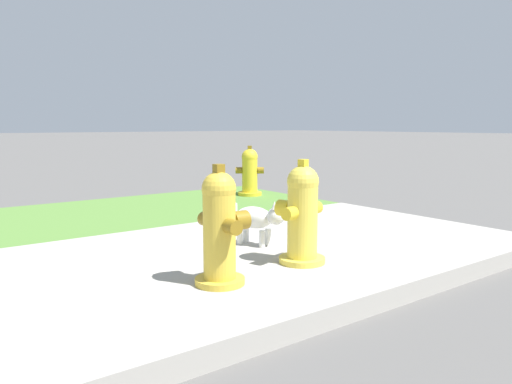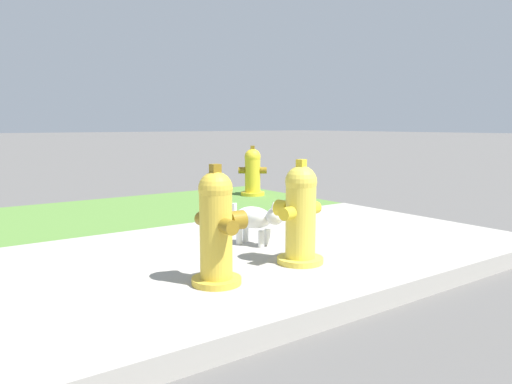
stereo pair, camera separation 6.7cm
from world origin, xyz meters
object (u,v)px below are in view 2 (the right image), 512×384
at_px(small_white_dog, 258,219).
at_px(fire_hydrant_far_end, 253,172).
at_px(fire_hydrant_across_street, 217,228).
at_px(fire_hydrant_by_grass_verge, 300,214).

bearing_deg(small_white_dog, fire_hydrant_far_end, 122.95).
distance_m(fire_hydrant_far_end, fire_hydrant_across_street, 3.95).
distance_m(fire_hydrant_far_end, small_white_dog, 2.95).
distance_m(fire_hydrant_by_grass_verge, fire_hydrant_across_street, 0.73).
bearing_deg(fire_hydrant_by_grass_verge, fire_hydrant_across_street, 171.96).
xyz_separation_m(fire_hydrant_far_end, small_white_dog, (-1.69, -2.42, -0.10)).
distance_m(fire_hydrant_far_end, fire_hydrant_by_grass_verge, 3.48).
bearing_deg(fire_hydrant_across_street, small_white_dog, 130.21).
bearing_deg(fire_hydrant_across_street, fire_hydrant_by_grass_verge, 95.29).
height_order(fire_hydrant_far_end, fire_hydrant_across_street, fire_hydrant_across_street).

